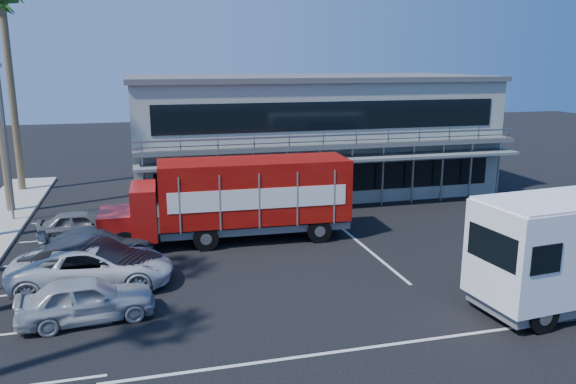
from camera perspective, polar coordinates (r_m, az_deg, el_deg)
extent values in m
plane|color=black|center=(22.79, 5.56, -8.00)|extent=(120.00, 120.00, 0.00)
cube|color=gray|center=(36.74, 2.00, 5.82)|extent=(22.00, 10.00, 7.00)
cube|color=#515454|center=(36.45, 2.05, 11.52)|extent=(22.40, 10.40, 0.30)
cube|color=#515454|center=(31.46, 4.94, 4.72)|extent=(22.00, 1.20, 0.25)
cube|color=gray|center=(30.87, 5.30, 5.49)|extent=(22.00, 0.08, 0.90)
cube|color=slate|center=(31.29, 5.10, 3.37)|extent=(22.00, 1.80, 0.15)
cube|color=black|center=(32.35, 4.53, 1.36)|extent=(20.00, 0.06, 1.60)
cube|color=black|center=(31.80, 4.64, 7.72)|extent=(20.00, 0.06, 1.60)
cylinder|color=brown|center=(33.79, -27.22, 7.15)|extent=(0.44, 0.44, 11.00)
cylinder|color=brown|center=(39.21, -26.21, 8.63)|extent=(0.44, 0.44, 12.00)
cylinder|color=gray|center=(31.90, -26.80, 4.19)|extent=(0.14, 0.14, 8.00)
cube|color=#A0100C|center=(26.12, -16.93, -3.23)|extent=(1.60, 2.49, 1.30)
cube|color=#A0100C|center=(25.90, -14.39, -1.84)|extent=(1.17, 2.74, 2.28)
cube|color=black|center=(25.74, -14.47, -0.44)|extent=(0.13, 2.30, 0.76)
cube|color=#9F1309|center=(26.04, -3.46, 0.23)|extent=(8.76, 2.99, 2.82)
cube|color=slate|center=(26.46, -3.41, -3.31)|extent=(8.74, 2.58, 0.33)
cube|color=white|center=(24.75, -2.94, -0.70)|extent=(7.98, 0.29, 0.92)
cube|color=white|center=(27.38, -3.93, 0.64)|extent=(7.98, 0.29, 0.92)
cylinder|color=black|center=(25.11, -16.29, -5.09)|extent=(1.14, 0.32, 1.13)
cylinder|color=black|center=(27.38, -16.02, -3.56)|extent=(1.14, 0.32, 1.13)
cylinder|color=black|center=(25.11, -8.34, -4.69)|extent=(1.14, 0.32, 1.13)
cylinder|color=black|center=(27.38, -8.76, -3.19)|extent=(1.14, 0.32, 1.13)
cylinder|color=black|center=(25.99, 3.19, -3.95)|extent=(1.14, 0.32, 1.13)
cylinder|color=black|center=(28.19, 1.86, -2.56)|extent=(1.14, 0.32, 1.13)
cube|color=black|center=(18.73, 20.03, -5.25)|extent=(0.28, 2.22, 1.08)
cube|color=#4C0D7B|center=(23.00, 27.07, -2.85)|extent=(4.06, 0.44, 1.70)
cylinder|color=black|center=(19.35, 24.45, -11.42)|extent=(1.11, 0.39, 1.09)
cylinder|color=black|center=(20.95, 19.82, -9.11)|extent=(1.11, 0.39, 1.09)
imported|color=#A7ABAE|center=(19.50, -19.78, -10.20)|extent=(4.47, 2.22, 1.46)
imported|color=black|center=(22.41, -19.15, -6.81)|extent=(5.35, 3.42, 1.66)
imported|color=silver|center=(22.08, -19.21, -7.19)|extent=(5.90, 2.91, 1.61)
imported|color=#333B44|center=(25.14, -18.68, -4.98)|extent=(4.92, 2.66, 1.35)
imported|color=slate|center=(28.28, -20.23, -3.11)|extent=(3.98, 1.69, 1.34)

